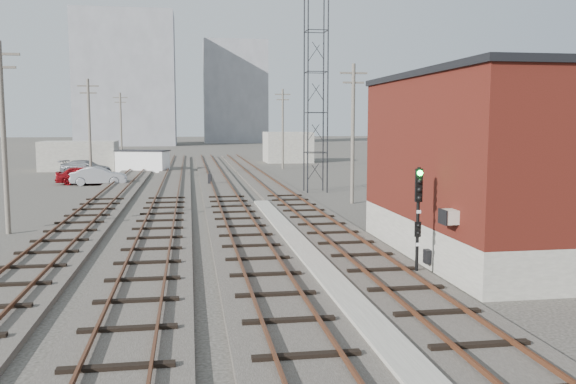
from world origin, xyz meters
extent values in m
plane|color=#282621|center=(0.00, 60.00, 0.00)|extent=(320.00, 320.00, 0.00)
cube|color=#332D28|center=(2.50, 39.00, 0.10)|extent=(3.20, 90.00, 0.20)
cube|color=#4C2816|center=(1.78, 39.00, 0.33)|extent=(0.07, 90.00, 0.12)
cube|color=#4C2816|center=(3.22, 39.00, 0.33)|extent=(0.07, 90.00, 0.12)
cube|color=#332D28|center=(-1.50, 39.00, 0.10)|extent=(3.20, 90.00, 0.20)
cube|color=#4C2816|center=(-2.22, 39.00, 0.33)|extent=(0.07, 90.00, 0.12)
cube|color=#4C2816|center=(-0.78, 39.00, 0.33)|extent=(0.07, 90.00, 0.12)
cube|color=#332D28|center=(-5.50, 39.00, 0.10)|extent=(3.20, 90.00, 0.20)
cube|color=#4C2816|center=(-6.22, 39.00, 0.33)|extent=(0.07, 90.00, 0.12)
cube|color=#4C2816|center=(-4.78, 39.00, 0.33)|extent=(0.07, 90.00, 0.12)
cube|color=#332D28|center=(-9.50, 39.00, 0.10)|extent=(3.20, 90.00, 0.20)
cube|color=#4C2816|center=(-10.22, 39.00, 0.33)|extent=(0.07, 90.00, 0.12)
cube|color=#4C2816|center=(-8.78, 39.00, 0.33)|extent=(0.07, 90.00, 0.12)
cube|color=gray|center=(0.50, 14.00, 0.13)|extent=(0.90, 28.00, 0.26)
cube|color=gray|center=(7.50, 12.00, 0.75)|extent=(6.00, 12.00, 1.50)
cube|color=#511513|center=(7.50, 12.00, 4.25)|extent=(6.00, 12.00, 5.50)
cube|color=black|center=(7.50, 12.00, 7.10)|extent=(6.20, 12.20, 0.25)
cube|color=beige|center=(4.28, 8.00, 2.25)|extent=(0.45, 0.62, 0.45)
cube|color=black|center=(4.40, 10.00, 0.50)|extent=(0.20, 0.35, 0.50)
cylinder|color=black|center=(4.75, 34.25, 7.50)|extent=(0.10, 0.10, 15.00)
cylinder|color=black|center=(6.25, 34.25, 7.50)|extent=(0.10, 0.10, 15.00)
cylinder|color=black|center=(4.75, 35.75, 7.50)|extent=(0.10, 0.10, 15.00)
cylinder|color=black|center=(6.25, 35.75, 7.50)|extent=(0.10, 0.10, 15.00)
cylinder|color=#595147|center=(-12.50, 20.00, 4.50)|extent=(0.24, 0.24, 9.00)
cube|color=#595147|center=(-12.50, 20.00, 7.80)|extent=(1.40, 0.12, 0.12)
cylinder|color=#595147|center=(-12.50, 45.00, 4.50)|extent=(0.24, 0.24, 9.00)
cube|color=#595147|center=(-12.50, 45.00, 8.40)|extent=(1.80, 0.12, 0.12)
cube|color=#595147|center=(-12.50, 45.00, 7.80)|extent=(1.40, 0.12, 0.12)
cylinder|color=#595147|center=(-12.50, 70.00, 4.50)|extent=(0.24, 0.24, 9.00)
cube|color=#595147|center=(-12.50, 70.00, 8.40)|extent=(1.80, 0.12, 0.12)
cube|color=#595147|center=(-12.50, 70.00, 7.80)|extent=(1.40, 0.12, 0.12)
cylinder|color=#595147|center=(6.50, 28.00, 4.50)|extent=(0.24, 0.24, 9.00)
cube|color=#595147|center=(6.50, 28.00, 8.40)|extent=(1.80, 0.12, 0.12)
cube|color=#595147|center=(6.50, 28.00, 7.80)|extent=(1.40, 0.12, 0.12)
cylinder|color=#595147|center=(6.50, 58.00, 4.50)|extent=(0.24, 0.24, 9.00)
cube|color=#595147|center=(6.50, 58.00, 8.40)|extent=(1.80, 0.12, 0.12)
cube|color=#595147|center=(6.50, 58.00, 7.80)|extent=(1.40, 0.12, 0.12)
cube|color=gray|center=(-18.00, 135.00, 15.00)|extent=(22.00, 14.00, 30.00)
cube|color=gray|center=(8.00, 150.00, 13.00)|extent=(16.00, 12.00, 26.00)
cube|color=gray|center=(-16.00, 60.00, 1.60)|extent=(8.00, 5.00, 3.20)
cube|color=gray|center=(9.00, 70.00, 2.00)|extent=(6.00, 6.00, 4.00)
cube|color=gray|center=(3.70, 9.22, 0.05)|extent=(0.40, 0.40, 0.10)
cylinder|color=black|center=(3.70, 9.22, 1.88)|extent=(0.11, 0.11, 3.77)
cube|color=black|center=(3.70, 9.20, 3.15)|extent=(0.24, 0.10, 1.13)
sphere|color=#0CE533|center=(3.70, 9.11, 3.58)|extent=(0.19, 0.19, 0.19)
sphere|color=black|center=(3.70, 9.11, 3.30)|extent=(0.19, 0.19, 0.19)
sphere|color=black|center=(3.70, 9.11, 3.01)|extent=(0.19, 0.19, 0.19)
sphere|color=black|center=(3.70, 9.11, 2.73)|extent=(0.19, 0.19, 0.19)
cube|color=black|center=(3.70, 9.20, 1.65)|extent=(0.21, 0.09, 0.52)
cube|color=white|center=(3.70, 9.14, 2.26)|extent=(0.15, 0.02, 0.11)
cube|color=white|center=(3.70, 9.14, 1.13)|extent=(0.15, 0.02, 0.11)
cube|color=black|center=(-2.32, 40.60, 0.54)|extent=(0.32, 0.32, 0.90)
cylinder|color=black|center=(-2.32, 40.60, 1.13)|extent=(0.07, 0.07, 0.27)
cube|color=white|center=(-8.95, 56.74, 1.11)|extent=(5.76, 3.86, 2.22)
cube|color=black|center=(-8.95, 56.74, 2.26)|extent=(5.98, 4.09, 0.11)
imported|color=maroon|center=(-12.88, 43.75, 0.79)|extent=(4.73, 2.11, 1.58)
imported|color=#95979C|center=(-11.56, 42.86, 0.76)|extent=(4.66, 1.81, 1.51)
imported|color=slate|center=(-14.27, 53.40, 0.75)|extent=(5.56, 3.62, 1.50)
camera|label=1|loc=(-3.93, -10.28, 5.27)|focal=38.00mm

